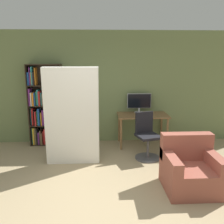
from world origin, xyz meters
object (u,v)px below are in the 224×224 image
bookshelf (42,108)px  mattress_near (72,117)px  armchair (190,169)px  monitor (139,102)px  office_chair (147,140)px

bookshelf → mattress_near: bookshelf is taller
armchair → monitor: bearing=102.1°
bookshelf → mattress_near: size_ratio=1.01×
office_chair → bookshelf: (-2.36, 0.99, 0.49)m
monitor → armchair: (0.49, -2.27, -0.69)m
office_chair → bookshelf: bearing=157.3°
office_chair → monitor: bearing=91.0°
monitor → bookshelf: 2.34m
armchair → mattress_near: bearing=151.6°
monitor → mattress_near: size_ratio=0.30×
bookshelf → mattress_near: (0.85, -1.19, 0.06)m
monitor → armchair: monitor is taller
monitor → bookshelf: bookshelf is taller
monitor → bookshelf: bearing=-179.6°
monitor → office_chair: size_ratio=0.60×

